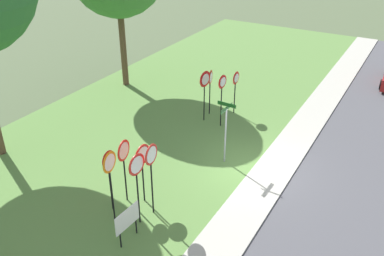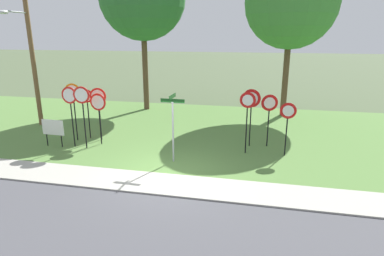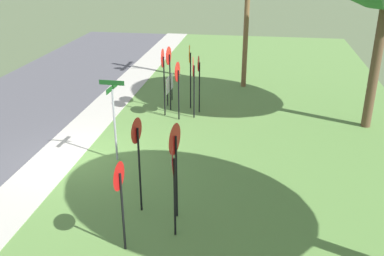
# 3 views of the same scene
# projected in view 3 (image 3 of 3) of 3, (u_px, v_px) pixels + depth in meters

# --- Properties ---
(ground_plane) EXTENTS (160.00, 160.00, 0.00)m
(ground_plane) POSITION_uv_depth(u_px,v_px,m) (80.00, 160.00, 14.60)
(ground_plane) COLOR #4C5B3D
(sidewalk_strip) EXTENTS (44.00, 1.60, 0.06)m
(sidewalk_strip) POSITION_uv_depth(u_px,v_px,m) (58.00, 157.00, 14.70)
(sidewalk_strip) COLOR #ADAA9E
(sidewalk_strip) RESTS_ON ground_plane
(grass_median) EXTENTS (44.00, 12.00, 0.04)m
(grass_median) POSITION_uv_depth(u_px,v_px,m) (261.00, 172.00, 13.75)
(grass_median) COLOR #567F3D
(grass_median) RESTS_ON ground_plane
(stop_sign_near_left) EXTENTS (0.78, 0.11, 2.39)m
(stop_sign_near_left) POSITION_uv_depth(u_px,v_px,m) (178.00, 78.00, 17.17)
(stop_sign_near_left) COLOR black
(stop_sign_near_left) RESTS_ON grass_median
(stop_sign_near_right) EXTENTS (0.75, 0.11, 2.75)m
(stop_sign_near_right) POSITION_uv_depth(u_px,v_px,m) (169.00, 64.00, 18.10)
(stop_sign_near_right) COLOR black
(stop_sign_near_right) RESTS_ON grass_median
(stop_sign_far_left) EXTENTS (0.73, 0.13, 2.76)m
(stop_sign_far_left) POSITION_uv_depth(u_px,v_px,m) (190.00, 63.00, 18.30)
(stop_sign_far_left) COLOR black
(stop_sign_far_left) RESTS_ON grass_median
(stop_sign_far_center) EXTENTS (0.77, 0.14, 2.54)m
(stop_sign_far_center) POSITION_uv_depth(u_px,v_px,m) (193.00, 74.00, 17.31)
(stop_sign_far_center) COLOR black
(stop_sign_far_center) RESTS_ON grass_median
(stop_sign_far_right) EXTENTS (0.64, 0.10, 2.43)m
(stop_sign_far_right) POSITION_uv_depth(u_px,v_px,m) (199.00, 72.00, 17.94)
(stop_sign_far_right) COLOR black
(stop_sign_far_right) RESTS_ON grass_median
(stop_sign_center_tall) EXTENTS (0.74, 0.11, 2.80)m
(stop_sign_center_tall) POSITION_uv_depth(u_px,v_px,m) (163.00, 67.00, 17.50)
(stop_sign_center_tall) COLOR black
(stop_sign_center_tall) RESTS_ON grass_median
(yield_sign_near_left) EXTENTS (0.73, 0.17, 2.39)m
(yield_sign_near_left) POSITION_uv_depth(u_px,v_px,m) (173.00, 171.00, 10.10)
(yield_sign_near_left) COLOR black
(yield_sign_near_left) RESTS_ON grass_median
(yield_sign_near_right) EXTENTS (0.67, 0.13, 2.66)m
(yield_sign_near_right) POSITION_uv_depth(u_px,v_px,m) (137.00, 143.00, 11.01)
(yield_sign_near_right) COLOR black
(yield_sign_near_right) RESTS_ON grass_median
(yield_sign_far_left) EXTENTS (0.67, 0.11, 2.28)m
(yield_sign_far_left) POSITION_uv_depth(u_px,v_px,m) (119.00, 187.00, 9.62)
(yield_sign_far_left) COLOR black
(yield_sign_far_left) RESTS_ON grass_median
(yield_sign_far_right) EXTENTS (0.80, 0.17, 2.62)m
(yield_sign_far_right) POSITION_uv_depth(u_px,v_px,m) (175.00, 148.00, 10.76)
(yield_sign_far_right) COLOR black
(yield_sign_far_right) RESTS_ON grass_median
(street_name_post) EXTENTS (0.96, 0.82, 2.73)m
(street_name_post) POSITION_uv_depth(u_px,v_px,m) (114.00, 113.00, 13.89)
(street_name_post) COLOR #9EA0A8
(street_name_post) RESTS_ON grass_median
(notice_board) EXTENTS (1.10, 0.09, 1.25)m
(notice_board) POSITION_uv_depth(u_px,v_px,m) (170.00, 85.00, 19.38)
(notice_board) COLOR black
(notice_board) RESTS_ON grass_median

